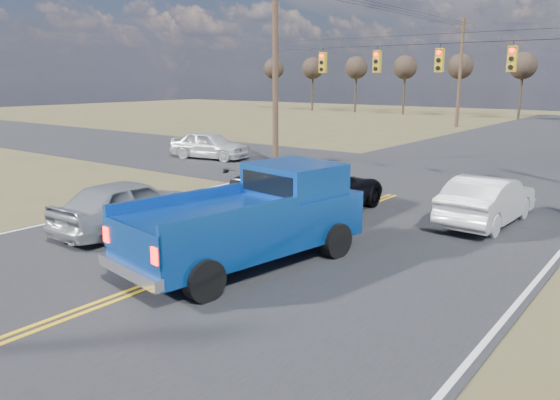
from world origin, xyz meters
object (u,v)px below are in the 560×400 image
Objects in this scene: silver_suv at (129,205)px; black_suv at (322,190)px; cross_car_west at (210,145)px; dgrey_car_queue at (284,180)px; white_car_queue at (487,200)px; pickup_truck at (253,219)px.

black_suv is at bearing -121.70° from silver_suv.
cross_car_west is at bearing -29.44° from black_suv.
dgrey_car_queue is (1.00, 6.44, -0.05)m from silver_suv.
silver_suv is at bearing 44.16° from white_car_queue.
silver_suv is 0.91× the size of dgrey_car_queue.
silver_suv reaches higher than black_suv.
cross_car_west is at bearing -56.39° from silver_suv.
pickup_truck is at bearing 67.46° from white_car_queue.
dgrey_car_queue is (-3.86, 6.42, -0.40)m from pickup_truck.
cross_car_west is (-8.82, 12.39, -0.02)m from silver_suv.
dgrey_car_queue is at bearing 130.23° from pickup_truck.
black_suv is 13.82m from cross_car_west.
silver_suv reaches higher than cross_car_west.
dgrey_car_queue is (-2.23, 0.81, -0.01)m from black_suv.
cross_car_west is (-9.83, 5.96, 0.04)m from dgrey_car_queue.
black_suv is 2.37m from dgrey_car_queue.
black_suv is at bearing 22.01° from white_car_queue.
white_car_queue is (3.44, 7.44, -0.38)m from pickup_truck.
black_suv is 1.06× the size of dgrey_car_queue.
white_car_queue is (5.07, 1.82, 0.01)m from black_suv.
cross_car_west is at bearing -13.85° from white_car_queue.
silver_suv is 0.86× the size of black_suv.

